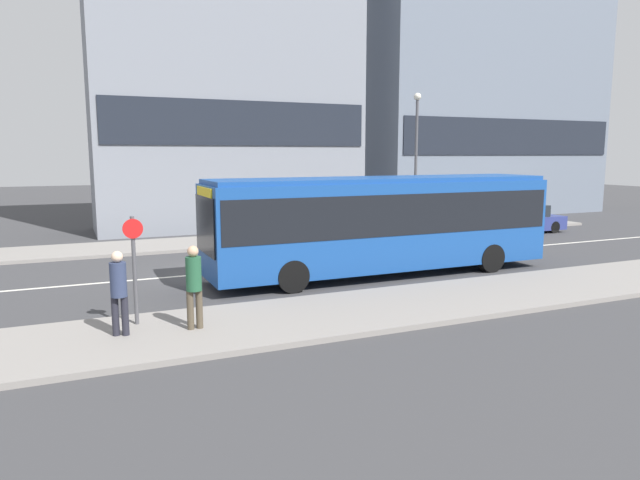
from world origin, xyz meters
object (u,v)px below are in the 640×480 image
object	(u,v)px
pedestrian_down_pavement	(194,281)
street_lamp	(416,148)
parked_car_0	(440,226)
pedestrian_near_stop	(119,288)
parked_car_1	(522,220)
city_bus	(382,219)
bus_stop_sign	(134,262)

from	to	relation	value
pedestrian_down_pavement	street_lamp	distance (m)	18.10
parked_car_0	street_lamp	bearing A→B (deg)	91.88
pedestrian_near_stop	pedestrian_down_pavement	bearing A→B (deg)	-167.90
parked_car_1	pedestrian_near_stop	world-z (taller)	pedestrian_near_stop
parked_car_0	city_bus	bearing A→B (deg)	-138.21
parked_car_1	pedestrian_near_stop	distance (m)	22.40
parked_car_0	parked_car_1	distance (m)	5.16
bus_stop_sign	street_lamp	world-z (taller)	street_lamp
city_bus	pedestrian_near_stop	world-z (taller)	city_bus
pedestrian_near_stop	street_lamp	world-z (taller)	street_lamp
parked_car_1	pedestrian_down_pavement	size ratio (longest dim) A/B	2.22
parked_car_0	bus_stop_sign	bearing A→B (deg)	-148.87
parked_car_0	bus_stop_sign	distance (m)	17.12
pedestrian_near_stop	parked_car_1	bearing A→B (deg)	-136.00
parked_car_0	pedestrian_near_stop	world-z (taller)	pedestrian_near_stop
parked_car_0	bus_stop_sign	world-z (taller)	bus_stop_sign
parked_car_0	street_lamp	world-z (taller)	street_lamp
parked_car_1	bus_stop_sign	world-z (taller)	bus_stop_sign
city_bus	parked_car_1	xyz separation A→B (m)	(11.70, 6.00, -1.19)
pedestrian_near_stop	bus_stop_sign	bearing A→B (deg)	-101.68
pedestrian_near_stop	pedestrian_down_pavement	world-z (taller)	pedestrian_down_pavement
pedestrian_down_pavement	street_lamp	world-z (taller)	street_lamp
street_lamp	city_bus	bearing A→B (deg)	-129.33
parked_car_0	parked_car_1	world-z (taller)	parked_car_1
parked_car_1	bus_stop_sign	bearing A→B (deg)	-155.57
pedestrian_near_stop	bus_stop_sign	distance (m)	0.91
pedestrian_near_stop	city_bus	bearing A→B (deg)	-138.17
street_lamp	bus_stop_sign	bearing A→B (deg)	-143.21
city_bus	street_lamp	world-z (taller)	street_lamp
parked_car_1	bus_stop_sign	distance (m)	21.75
pedestrian_near_stop	pedestrian_down_pavement	size ratio (longest dim) A/B	0.98
street_lamp	pedestrian_down_pavement	bearing A→B (deg)	-138.77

